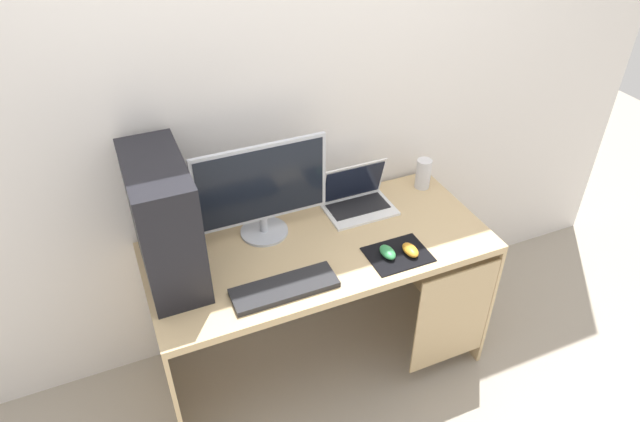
{
  "coord_description": "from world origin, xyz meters",
  "views": [
    {
      "loc": [
        -0.74,
        -1.72,
        2.3
      ],
      "look_at": [
        0.0,
        0.0,
        0.93
      ],
      "focal_mm": 31.64,
      "sensor_mm": 36.0,
      "label": 1
    }
  ],
  "objects_px": {
    "laptop": "(357,199)",
    "mouse_right": "(410,250)",
    "mouse_left": "(388,252)",
    "speaker": "(423,174)",
    "pc_tower": "(164,222)",
    "monitor": "(262,190)",
    "keyboard": "(284,288)"
  },
  "relations": [
    {
      "from": "speaker",
      "to": "mouse_right",
      "type": "bearing_deg",
      "value": -126.89
    },
    {
      "from": "speaker",
      "to": "keyboard",
      "type": "distance_m",
      "value": 0.98
    },
    {
      "from": "keyboard",
      "to": "laptop",
      "type": "bearing_deg",
      "value": 37.42
    },
    {
      "from": "pc_tower",
      "to": "monitor",
      "type": "distance_m",
      "value": 0.43
    },
    {
      "from": "keyboard",
      "to": "mouse_right",
      "type": "distance_m",
      "value": 0.56
    },
    {
      "from": "mouse_right",
      "to": "keyboard",
      "type": "bearing_deg",
      "value": 179.49
    },
    {
      "from": "laptop",
      "to": "mouse_right",
      "type": "height_order",
      "value": "laptop"
    },
    {
      "from": "pc_tower",
      "to": "mouse_left",
      "type": "bearing_deg",
      "value": -16.7
    },
    {
      "from": "speaker",
      "to": "mouse_left",
      "type": "xyz_separation_m",
      "value": [
        -0.41,
        -0.4,
        -0.05
      ]
    },
    {
      "from": "keyboard",
      "to": "mouse_left",
      "type": "xyz_separation_m",
      "value": [
        0.47,
        0.02,
        0.01
      ]
    },
    {
      "from": "pc_tower",
      "to": "keyboard",
      "type": "height_order",
      "value": "pc_tower"
    },
    {
      "from": "mouse_left",
      "to": "mouse_right",
      "type": "distance_m",
      "value": 0.1
    },
    {
      "from": "monitor",
      "to": "mouse_left",
      "type": "xyz_separation_m",
      "value": [
        0.42,
        -0.35,
        -0.21
      ]
    },
    {
      "from": "mouse_left",
      "to": "mouse_right",
      "type": "bearing_deg",
      "value": -14.74
    },
    {
      "from": "monitor",
      "to": "speaker",
      "type": "distance_m",
      "value": 0.85
    },
    {
      "from": "speaker",
      "to": "mouse_right",
      "type": "xyz_separation_m",
      "value": [
        -0.32,
        -0.42,
        -0.05
      ]
    },
    {
      "from": "keyboard",
      "to": "monitor",
      "type": "bearing_deg",
      "value": 83.1
    },
    {
      "from": "laptop",
      "to": "keyboard",
      "type": "distance_m",
      "value": 0.64
    },
    {
      "from": "laptop",
      "to": "keyboard",
      "type": "relative_size",
      "value": 0.76
    },
    {
      "from": "pc_tower",
      "to": "speaker",
      "type": "distance_m",
      "value": 1.28
    },
    {
      "from": "laptop",
      "to": "mouse_left",
      "type": "height_order",
      "value": "laptop"
    },
    {
      "from": "laptop",
      "to": "speaker",
      "type": "height_order",
      "value": "laptop"
    },
    {
      "from": "pc_tower",
      "to": "mouse_left",
      "type": "height_order",
      "value": "pc_tower"
    },
    {
      "from": "pc_tower",
      "to": "mouse_right",
      "type": "xyz_separation_m",
      "value": [
        0.94,
        -0.28,
        -0.24
      ]
    },
    {
      "from": "monitor",
      "to": "laptop",
      "type": "xyz_separation_m",
      "value": [
        0.46,
        0.02,
        -0.19
      ]
    },
    {
      "from": "laptop",
      "to": "mouse_left",
      "type": "bearing_deg",
      "value": -96.04
    },
    {
      "from": "mouse_left",
      "to": "mouse_right",
      "type": "height_order",
      "value": "same"
    },
    {
      "from": "speaker",
      "to": "laptop",
      "type": "bearing_deg",
      "value": -175.33
    },
    {
      "from": "laptop",
      "to": "mouse_right",
      "type": "relative_size",
      "value": 3.3
    },
    {
      "from": "pc_tower",
      "to": "laptop",
      "type": "bearing_deg",
      "value": 7.42
    },
    {
      "from": "pc_tower",
      "to": "keyboard",
      "type": "relative_size",
      "value": 1.24
    },
    {
      "from": "speaker",
      "to": "monitor",
      "type": "bearing_deg",
      "value": -176.67
    }
  ]
}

